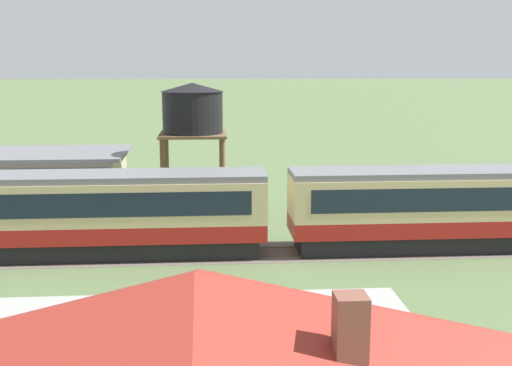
{
  "coord_description": "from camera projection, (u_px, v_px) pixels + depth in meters",
  "views": [
    {
      "loc": [
        -6.11,
        -30.86,
        9.18
      ],
      "look_at": [
        -3.91,
        -0.55,
        3.36
      ],
      "focal_mm": 45.0,
      "sensor_mm": 36.0,
      "label": 1
    }
  ],
  "objects": [
    {
      "name": "water_tower",
      "position": [
        193.0,
        112.0,
        37.31
      ],
      "size": [
        3.88,
        3.88,
        7.92
      ],
      "color": "brown",
      "rests_on": "ground_plane"
    },
    {
      "name": "railway_track",
      "position": [
        123.0,
        255.0,
        30.76
      ],
      "size": [
        140.9,
        3.6,
        0.04
      ],
      "color": "#665B51",
      "rests_on": "ground_plane"
    },
    {
      "name": "passenger_train",
      "position": [
        283.0,
        207.0,
        30.89
      ],
      "size": [
        78.24,
        3.06,
        3.99
      ],
      "color": "#AD1E19",
      "rests_on": "ground_plane"
    },
    {
      "name": "station_building",
      "position": [
        29.0,
        183.0,
        38.79
      ],
      "size": [
        11.93,
        7.79,
        3.77
      ],
      "color": "#BCB293",
      "rests_on": "ground_plane"
    },
    {
      "name": "ground_plane",
      "position": [
        332.0,
        245.0,
        32.39
      ],
      "size": [
        600.0,
        600.0,
        0.0
      ],
      "primitive_type": "plane",
      "color": "#566B42"
    }
  ]
}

